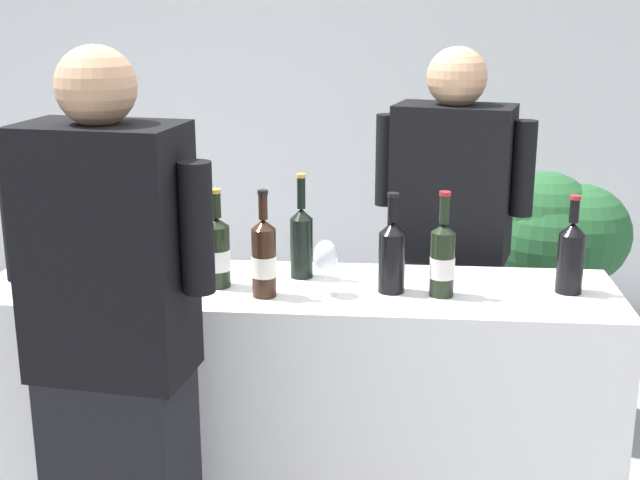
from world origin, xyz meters
name	(u,v)px	position (x,y,z in m)	size (l,w,h in m)	color
wall_back	(348,79)	(0.00, 2.60, 1.40)	(8.00, 0.10, 2.80)	silver
counter	(300,430)	(0.00, 0.00, 0.50)	(1.98, 0.50, 1.00)	white
wine_bottle_0	(83,257)	(-0.64, -0.12, 1.11)	(0.08, 0.08, 0.33)	black
wine_bottle_1	(443,259)	(0.44, -0.05, 1.11)	(0.08, 0.08, 0.32)	black
wine_bottle_2	(571,255)	(0.83, 0.01, 1.11)	(0.08, 0.08, 0.30)	black
wine_bottle_3	(264,258)	(-0.09, -0.10, 1.12)	(0.07, 0.07, 0.33)	black
wine_bottle_4	(81,228)	(-0.74, 0.13, 1.13)	(0.07, 0.07, 0.35)	black
wine_bottle_5	(93,245)	(-0.65, 0.00, 1.11)	(0.07, 0.07, 0.31)	black
wine_bottle_6	(301,240)	(0.00, 0.09, 1.12)	(0.07, 0.07, 0.34)	black
wine_bottle_7	(145,241)	(-0.49, 0.03, 1.12)	(0.08, 0.08, 0.35)	black
wine_bottle_8	(392,254)	(0.29, -0.03, 1.12)	(0.08, 0.08, 0.31)	black
wine_bottle_9	(217,251)	(-0.25, -0.03, 1.11)	(0.08, 0.08, 0.31)	black
wine_glass	(326,259)	(0.09, -0.07, 1.11)	(0.07, 0.07, 0.17)	silver
person_server	(448,284)	(0.50, 0.54, 0.84)	(0.56, 0.33, 1.70)	black
person_guest	(118,400)	(-0.41, -0.56, 0.86)	(0.55, 0.29, 1.76)	black
potted_shrub	(556,259)	(1.00, 1.15, 0.76)	(0.58, 0.53, 1.15)	brown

